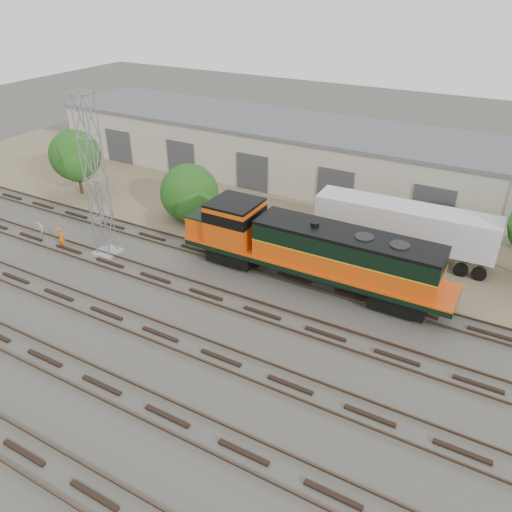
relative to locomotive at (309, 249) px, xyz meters
The scene contains 11 objects.
ground 8.09m from the locomotive, 128.98° to the right, with size 140.00×140.00×0.00m, color #47423A.
dirt_strip 10.51m from the locomotive, 118.35° to the left, with size 80.00×16.00×0.02m, color #726047.
tracks 10.49m from the locomotive, 118.35° to the right, with size 80.00×20.40×0.28m.
warehouse 17.65m from the locomotive, 105.82° to the left, with size 58.40×10.40×5.30m.
locomotive is the anchor object (origin of this frame).
signal_tower 14.78m from the locomotive, 166.22° to the right, with size 1.65×1.65×11.22m.
sign_post 19.32m from the locomotive, 164.59° to the right, with size 0.79×0.28×2.01m.
worker 18.11m from the locomotive, 165.75° to the right, with size 0.59×0.39×1.62m, color orange.
semi_trailer 7.98m from the locomotive, 55.09° to the left, with size 12.35×2.86×3.78m.
tree_west 24.10m from the locomotive, behind, with size 4.67×4.45×5.82m.
tree_mid 12.96m from the locomotive, 160.47° to the left, with size 4.96×4.73×4.73m.
Camera 1 is at (15.31, -19.50, 17.55)m, focal length 35.00 mm.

